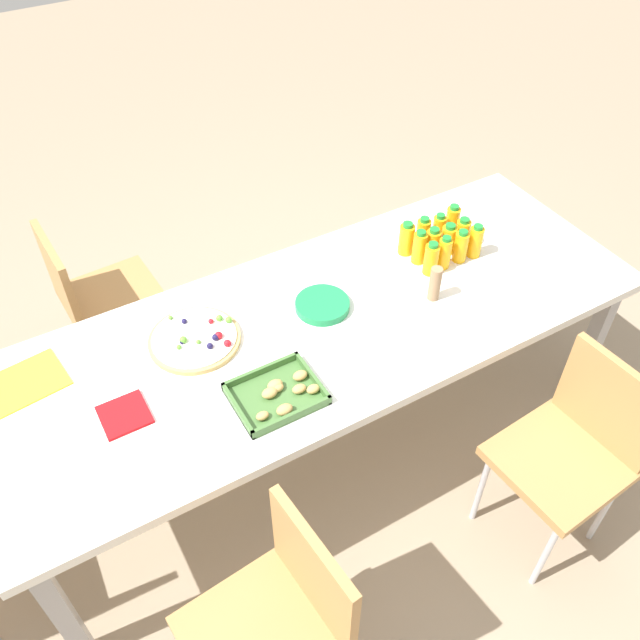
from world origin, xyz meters
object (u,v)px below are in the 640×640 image
(party_table, at_px, (322,332))
(juice_bottle_6, at_px, (433,244))
(chair_near_right, at_px, (95,295))
(juice_bottle_11, at_px, (431,259))
(juice_bottle_4, at_px, (462,233))
(juice_bottle_10, at_px, (444,253))
(chair_far_left, at_px, (575,445))
(napkin_stack, at_px, (124,415))
(plate_stack, at_px, (322,305))
(paper_folder, at_px, (24,383))
(juice_bottle_5, at_px, (448,239))
(juice_bottle_3, at_px, (406,239))
(snack_tray, at_px, (279,394))
(cardboard_tube, at_px, (435,284))
(juice_bottle_0, at_px, (452,221))
(fruit_pizza, at_px, (195,339))
(chair_far_right, at_px, (280,617))
(juice_bottle_2, at_px, (423,233))
(juice_bottle_8, at_px, (475,241))
(juice_bottle_7, at_px, (419,247))
(juice_bottle_9, at_px, (461,246))
(juice_bottle_1, at_px, (439,229))

(party_table, height_order, juice_bottle_6, juice_bottle_6)
(chair_near_right, relative_size, juice_bottle_11, 5.75)
(juice_bottle_4, bearing_deg, juice_bottle_10, 25.85)
(chair_far_left, xyz_separation_m, napkin_stack, (1.33, -0.72, 0.23))
(plate_stack, distance_m, paper_folder, 1.06)
(juice_bottle_6, bearing_deg, juice_bottle_5, 174.81)
(juice_bottle_5, distance_m, juice_bottle_11, 0.16)
(juice_bottle_3, relative_size, snack_tray, 0.51)
(chair_far_left, height_order, cardboard_tube, cardboard_tube)
(snack_tray, bearing_deg, juice_bottle_0, -158.15)
(fruit_pizza, height_order, paper_folder, fruit_pizza)
(juice_bottle_5, xyz_separation_m, snack_tray, (0.95, 0.33, -0.05))
(juice_bottle_6, xyz_separation_m, plate_stack, (0.54, 0.04, -0.05))
(party_table, xyz_separation_m, juice_bottle_4, (-0.72, -0.10, 0.12))
(chair_far_right, bearing_deg, juice_bottle_2, -55.63)
(juice_bottle_11, height_order, snack_tray, juice_bottle_11)
(chair_far_left, height_order, paper_folder, chair_far_left)
(juice_bottle_8, relative_size, snack_tray, 0.51)
(juice_bottle_10, bearing_deg, party_table, 3.08)
(fruit_pizza, bearing_deg, juice_bottle_11, 173.25)
(chair_far_left, bearing_deg, snack_tray, 53.95)
(napkin_stack, bearing_deg, juice_bottle_7, -172.82)
(juice_bottle_9, xyz_separation_m, snack_tray, (0.96, 0.26, -0.05))
(party_table, bearing_deg, juice_bottle_3, -160.16)
(juice_bottle_0, distance_m, juice_bottle_2, 0.15)
(juice_bottle_1, bearing_deg, juice_bottle_2, -2.70)
(fruit_pizza, height_order, snack_tray, fruit_pizza)
(party_table, relative_size, juice_bottle_8, 16.76)
(juice_bottle_5, bearing_deg, juice_bottle_8, 137.02)
(juice_bottle_3, distance_m, snack_tray, 0.90)
(party_table, xyz_separation_m, juice_bottle_8, (-0.73, -0.03, 0.13))
(juice_bottle_10, bearing_deg, chair_far_left, 89.57)
(chair_far_left, relative_size, juice_bottle_1, 6.25)
(juice_bottle_2, distance_m, paper_folder, 1.59)
(juice_bottle_1, relative_size, fruit_pizza, 0.41)
(juice_bottle_0, bearing_deg, napkin_stack, 8.91)
(juice_bottle_1, height_order, juice_bottle_8, juice_bottle_8)
(juice_bottle_7, xyz_separation_m, snack_tray, (0.81, 0.34, -0.06))
(juice_bottle_0, xyz_separation_m, juice_bottle_11, (0.22, 0.15, -0.00))
(chair_near_right, bearing_deg, cardboard_tube, 46.38)
(fruit_pizza, xyz_separation_m, napkin_stack, (0.32, 0.19, -0.01))
(cardboard_tube, bearing_deg, chair_near_right, -40.75)
(chair_far_right, relative_size, juice_bottle_5, 6.23)
(plate_stack, height_order, paper_folder, plate_stack)
(juice_bottle_8, bearing_deg, juice_bottle_6, -27.49)
(juice_bottle_7, bearing_deg, juice_bottle_1, -155.63)
(juice_bottle_6, bearing_deg, cardboard_tube, 54.67)
(juice_bottle_5, height_order, napkin_stack, juice_bottle_5)
(party_table, height_order, juice_bottle_1, juice_bottle_1)
(chair_far_right, relative_size, fruit_pizza, 2.54)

